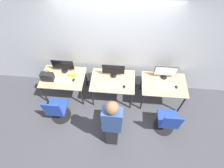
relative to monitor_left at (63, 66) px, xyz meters
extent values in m
plane|color=#3D3D42|center=(1.23, -0.56, -0.92)|extent=(20.00, 20.00, 0.00)
cube|color=#B7BCC1|center=(1.23, 0.29, 0.48)|extent=(12.00, 0.05, 2.80)
cube|color=tan|center=(0.00, -0.20, -0.21)|extent=(1.06, 0.72, 0.02)
cylinder|color=black|center=(-0.48, -0.51, -0.57)|extent=(0.04, 0.04, 0.69)
cylinder|color=black|center=(0.48, -0.51, -0.57)|extent=(0.04, 0.04, 0.69)
cylinder|color=black|center=(-0.48, 0.12, -0.57)|extent=(0.04, 0.04, 0.69)
cylinder|color=black|center=(0.48, 0.12, -0.57)|extent=(0.04, 0.04, 0.69)
cylinder|color=black|center=(0.00, 0.00, -0.20)|extent=(0.16, 0.16, 0.01)
cylinder|color=black|center=(0.00, 0.00, -0.15)|extent=(0.04, 0.04, 0.08)
cube|color=black|center=(0.00, 0.00, 0.02)|extent=(0.54, 0.01, 0.29)
cube|color=black|center=(0.00, -0.01, 0.02)|extent=(0.51, 0.01, 0.27)
cube|color=silver|center=(0.00, -0.29, -0.19)|extent=(0.42, 0.14, 0.02)
ellipsoid|color=black|center=(0.29, -0.27, -0.19)|extent=(0.06, 0.09, 0.03)
cylinder|color=black|center=(-0.02, -0.88, -0.90)|extent=(0.48, 0.48, 0.03)
cylinder|color=black|center=(-0.02, -0.88, -0.69)|extent=(0.04, 0.04, 0.39)
cube|color=navy|center=(-0.02, -0.88, -0.48)|extent=(0.44, 0.44, 0.05)
cube|color=navy|center=(-0.02, -1.08, -0.23)|extent=(0.40, 0.04, 0.44)
cube|color=tan|center=(1.23, -0.20, -0.21)|extent=(1.06, 0.72, 0.02)
cylinder|color=black|center=(0.75, -0.51, -0.57)|extent=(0.04, 0.04, 0.69)
cylinder|color=black|center=(1.71, -0.51, -0.57)|extent=(0.04, 0.04, 0.69)
cylinder|color=black|center=(0.75, 0.12, -0.57)|extent=(0.04, 0.04, 0.69)
cylinder|color=black|center=(1.71, 0.12, -0.57)|extent=(0.04, 0.04, 0.69)
cylinder|color=black|center=(1.23, -0.05, -0.20)|extent=(0.16, 0.16, 0.01)
cylinder|color=black|center=(1.23, -0.05, -0.15)|extent=(0.04, 0.04, 0.08)
cube|color=black|center=(1.23, -0.04, 0.02)|extent=(0.54, 0.01, 0.29)
cube|color=black|center=(1.23, -0.05, 0.02)|extent=(0.51, 0.01, 0.27)
cube|color=silver|center=(1.23, -0.35, -0.19)|extent=(0.42, 0.14, 0.02)
ellipsoid|color=black|center=(1.51, -0.37, -0.19)|extent=(0.06, 0.09, 0.03)
cylinder|color=black|center=(1.29, -1.00, -0.90)|extent=(0.48, 0.48, 0.03)
cylinder|color=black|center=(1.29, -1.00, -0.69)|extent=(0.04, 0.04, 0.39)
cube|color=navy|center=(1.29, -1.00, -0.48)|extent=(0.44, 0.44, 0.05)
cube|color=navy|center=(1.29, -1.20, -0.23)|extent=(0.40, 0.04, 0.44)
cube|color=#232328|center=(1.32, -1.42, -0.52)|extent=(0.25, 0.16, 0.80)
cube|color=navy|center=(1.32, -1.42, 0.23)|extent=(0.36, 0.20, 0.70)
sphere|color=brown|center=(1.32, -1.42, 0.69)|extent=(0.23, 0.23, 0.23)
cube|color=tan|center=(2.46, -0.20, -0.21)|extent=(1.06, 0.72, 0.02)
cylinder|color=black|center=(1.98, -0.51, -0.57)|extent=(0.04, 0.04, 0.69)
cylinder|color=black|center=(2.94, -0.51, -0.57)|extent=(0.04, 0.04, 0.69)
cylinder|color=black|center=(1.98, 0.12, -0.57)|extent=(0.04, 0.04, 0.69)
cylinder|color=black|center=(2.94, 0.12, -0.57)|extent=(0.04, 0.04, 0.69)
cylinder|color=black|center=(2.46, 0.01, -0.20)|extent=(0.16, 0.16, 0.01)
cylinder|color=black|center=(2.46, 0.01, -0.15)|extent=(0.04, 0.04, 0.08)
cube|color=black|center=(2.46, 0.02, 0.02)|extent=(0.54, 0.01, 0.29)
cube|color=silver|center=(2.46, 0.01, 0.02)|extent=(0.51, 0.01, 0.27)
cube|color=silver|center=(2.46, -0.29, -0.19)|extent=(0.42, 0.14, 0.02)
ellipsoid|color=black|center=(2.73, -0.27, -0.19)|extent=(0.06, 0.09, 0.03)
cylinder|color=black|center=(2.54, -0.96, -0.90)|extent=(0.48, 0.48, 0.03)
cylinder|color=black|center=(2.54, -0.96, -0.69)|extent=(0.04, 0.04, 0.39)
cube|color=navy|center=(2.54, -0.96, -0.48)|extent=(0.44, 0.44, 0.05)
cube|color=navy|center=(2.54, -1.16, -0.23)|extent=(0.40, 0.04, 0.44)
cube|color=black|center=(-0.32, -0.30, -0.09)|extent=(0.30, 0.14, 0.22)
torus|color=black|center=(-0.32, -0.30, 0.04)|extent=(0.18, 0.18, 0.01)
cube|color=yellow|center=(0.23, -0.16, -0.16)|extent=(0.16, 0.03, 0.08)
camera|label=1|loc=(1.43, -2.74, 3.15)|focal=28.00mm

